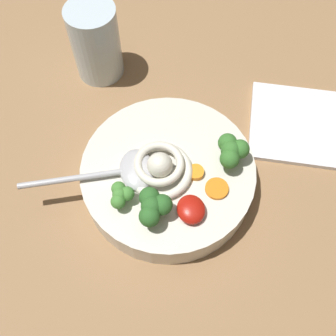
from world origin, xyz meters
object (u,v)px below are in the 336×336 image
object	(u,v)px
soup_bowl	(168,176)
drinking_glass	(96,42)
soup_spoon	(126,171)
folded_napkin	(295,124)
noodle_pile	(159,168)

from	to	relation	value
soup_bowl	drinking_glass	size ratio (longest dim) A/B	1.92
drinking_glass	soup_bowl	bearing A→B (deg)	-164.46
soup_bowl	soup_spoon	distance (cm)	6.19
soup_spoon	folded_napkin	xyz separation A→B (cm)	(5.14, -26.23, -4.94)
drinking_glass	folded_napkin	bearing A→B (deg)	-122.43
noodle_pile	folded_napkin	distance (cm)	23.42
noodle_pile	folded_napkin	size ratio (longest dim) A/B	0.67
noodle_pile	soup_spoon	size ratio (longest dim) A/B	0.53
soup_bowl	folded_napkin	distance (cm)	21.61
soup_spoon	drinking_glass	bearing A→B (deg)	-84.63
soup_spoon	drinking_glass	size ratio (longest dim) A/B	1.45
noodle_pile	drinking_glass	distance (cm)	23.53
soup_bowl	folded_napkin	world-z (taller)	soup_bowl
drinking_glass	folded_napkin	size ratio (longest dim) A/B	0.87
soup_spoon	drinking_glass	world-z (taller)	drinking_glass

